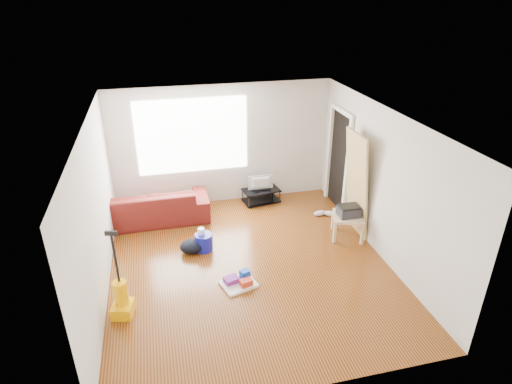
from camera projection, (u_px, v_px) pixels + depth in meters
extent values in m
cube|color=#4D1E08|center=(250.00, 266.00, 7.11)|extent=(4.50, 5.00, 0.01)
cube|color=white|center=(249.00, 120.00, 6.02)|extent=(4.50, 5.00, 0.01)
cube|color=beige|center=(223.00, 145.00, 8.75)|extent=(4.50, 0.01, 2.50)
cube|color=beige|center=(303.00, 306.00, 4.38)|extent=(4.50, 0.01, 2.50)
cube|color=beige|center=(96.00, 216.00, 6.09)|extent=(0.01, 5.00, 2.50)
cube|color=beige|center=(383.00, 184.00, 7.04)|extent=(0.01, 5.00, 2.50)
cube|color=white|center=(193.00, 136.00, 8.50)|extent=(2.20, 0.01, 1.50)
cube|color=white|center=(347.00, 170.00, 8.23)|extent=(0.06, 0.08, 2.00)
cube|color=white|center=(329.00, 154.00, 9.02)|extent=(0.06, 0.08, 2.00)
cube|color=white|center=(342.00, 111.00, 8.17)|extent=(0.06, 0.98, 0.08)
cube|color=black|center=(339.00, 161.00, 8.63)|extent=(0.01, 0.86, 1.98)
imported|color=#4E1210|center=(152.00, 220.00, 8.49)|extent=(2.26, 0.88, 0.66)
cube|color=black|center=(261.00, 200.00, 9.20)|extent=(0.82, 0.54, 0.03)
cube|color=black|center=(261.00, 190.00, 9.09)|extent=(0.82, 0.54, 0.03)
cylinder|color=black|center=(249.00, 202.00, 8.87)|extent=(0.03, 0.03, 0.29)
cylinder|color=black|center=(243.00, 195.00, 9.19)|extent=(0.03, 0.03, 0.29)
cylinder|color=black|center=(280.00, 197.00, 9.11)|extent=(0.03, 0.03, 0.29)
cylinder|color=black|center=(273.00, 190.00, 9.42)|extent=(0.03, 0.03, 0.29)
imported|color=black|center=(261.00, 183.00, 9.02)|extent=(0.54, 0.07, 0.31)
cube|color=#CAB491|center=(348.00, 217.00, 7.77)|extent=(0.69, 0.69, 0.05)
cube|color=#CAB491|center=(335.00, 233.00, 7.67)|extent=(0.05, 0.05, 0.39)
cube|color=#CAB491|center=(333.00, 220.00, 8.11)|extent=(0.05, 0.05, 0.39)
cube|color=#CAB491|center=(362.00, 235.00, 7.62)|extent=(0.05, 0.05, 0.39)
cube|color=#CAB491|center=(359.00, 221.00, 8.06)|extent=(0.05, 0.05, 0.39)
cube|color=#25252A|center=(349.00, 211.00, 7.72)|extent=(0.40, 0.31, 0.17)
cube|color=black|center=(349.00, 207.00, 7.68)|extent=(0.36, 0.27, 0.04)
cylinder|color=#101598|center=(204.00, 249.00, 7.55)|extent=(0.39, 0.39, 0.31)
cylinder|color=white|center=(202.00, 239.00, 7.48)|extent=(0.12, 0.12, 0.11)
cube|color=white|center=(239.00, 284.00, 6.65)|extent=(0.60, 0.53, 0.04)
cube|color=red|center=(246.00, 282.00, 6.57)|extent=(0.21, 0.17, 0.10)
cube|color=#6C1C83|center=(231.00, 280.00, 6.65)|extent=(0.26, 0.22, 0.08)
cube|color=#0F3FB0|center=(245.00, 274.00, 6.72)|extent=(0.17, 0.16, 0.14)
ellipsoid|color=black|center=(193.00, 252.00, 7.48)|extent=(0.44, 0.36, 0.23)
ellipsoid|color=silver|center=(320.00, 213.00, 8.63)|extent=(0.27, 0.13, 0.11)
ellipsoid|color=silver|center=(330.00, 213.00, 8.62)|extent=(0.28, 0.23, 0.11)
cube|color=#FFAF00|center=(123.00, 309.00, 6.03)|extent=(0.34, 0.37, 0.18)
cylinder|color=#FFAF00|center=(121.00, 292.00, 5.96)|extent=(0.20, 0.20, 0.35)
cylinder|color=black|center=(115.00, 259.00, 5.75)|extent=(0.04, 0.04, 0.74)
cube|color=black|center=(111.00, 233.00, 5.58)|extent=(0.16, 0.07, 0.06)
cube|color=#AD9049|center=(351.00, 231.00, 8.13)|extent=(0.24, 0.78, 1.95)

